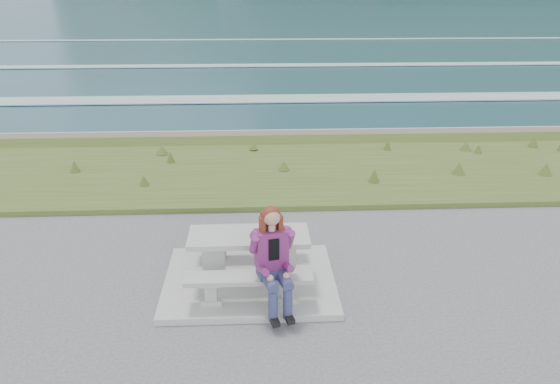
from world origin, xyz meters
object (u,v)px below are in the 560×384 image
(picnic_table, at_px, (249,244))
(bench_landward, at_px, (249,282))
(seated_woman, at_px, (275,274))
(bench_seaward, at_px, (249,237))

(picnic_table, height_order, bench_landward, picnic_table)
(bench_landward, distance_m, seated_woman, 0.43)
(bench_landward, height_order, seated_woman, seated_woman)
(picnic_table, bearing_deg, seated_woman, -67.01)
(bench_seaward, relative_size, seated_woman, 1.22)
(picnic_table, height_order, bench_seaward, picnic_table)
(bench_seaward, bearing_deg, bench_landward, -90.00)
(picnic_table, xyz_separation_m, bench_landward, (0.00, -0.70, -0.23))
(bench_landward, relative_size, bench_seaward, 1.00)
(bench_landward, xyz_separation_m, seated_woman, (0.36, -0.14, 0.19))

